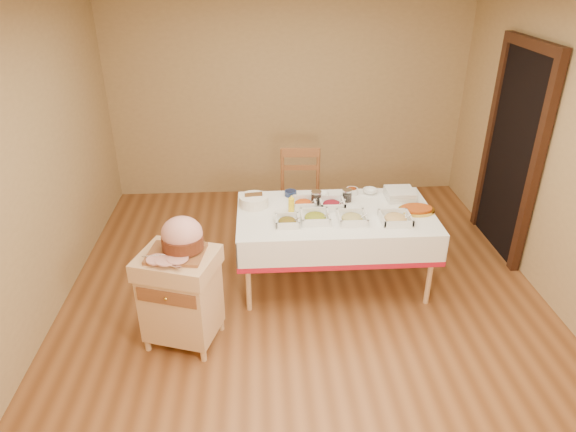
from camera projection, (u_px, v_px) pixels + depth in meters
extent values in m
plane|color=brown|center=(305.00, 299.00, 4.83)|extent=(5.00, 5.00, 0.00)
plane|color=white|center=(310.00, 1.00, 3.64)|extent=(5.00, 5.00, 0.00)
plane|color=tan|center=(288.00, 96.00, 6.45)|extent=(4.50, 0.00, 4.50)
plane|color=tan|center=(368.00, 412.00, 2.01)|extent=(4.50, 0.00, 4.50)
plane|color=tan|center=(28.00, 178.00, 4.11)|extent=(0.00, 5.00, 5.00)
plane|color=tan|center=(571.00, 165.00, 4.36)|extent=(0.00, 5.00, 5.00)
cube|color=black|center=(512.00, 155.00, 5.27)|extent=(0.06, 0.90, 2.10)
cube|color=#351B10|center=(534.00, 174.00, 4.82)|extent=(0.08, 0.10, 2.10)
cube|color=#351B10|center=(491.00, 140.00, 5.71)|extent=(0.08, 0.10, 2.10)
cube|color=#351B10|center=(534.00, 44.00, 4.76)|extent=(0.08, 1.10, 0.10)
cube|color=#E1B07B|center=(335.00, 215.00, 4.78)|extent=(1.80, 1.00, 0.04)
cylinder|color=#E1B07B|center=(248.00, 277.00, 4.53)|extent=(0.05, 0.05, 0.71)
cylinder|color=#E1B07B|center=(249.00, 231.00, 5.27)|extent=(0.05, 0.05, 0.71)
cylinder|color=#E1B07B|center=(430.00, 271.00, 4.62)|extent=(0.05, 0.05, 0.71)
cylinder|color=#E1B07B|center=(406.00, 226.00, 5.36)|extent=(0.05, 0.05, 0.71)
cube|color=white|center=(335.00, 213.00, 4.76)|extent=(1.82, 1.02, 0.01)
cube|color=#E1B07B|center=(182.00, 301.00, 4.15)|extent=(0.66, 0.60, 0.59)
cube|color=#E1B07B|center=(177.00, 263.00, 3.98)|extent=(0.71, 0.65, 0.15)
cube|color=brown|center=(176.00, 299.00, 3.86)|extent=(0.47, 0.16, 0.12)
sphere|color=gold|center=(175.00, 299.00, 3.85)|extent=(0.03, 0.03, 0.03)
cylinder|color=#E1B07B|center=(152.00, 352.00, 4.12)|extent=(0.05, 0.05, 0.10)
cylinder|color=#E1B07B|center=(160.00, 321.00, 4.47)|extent=(0.05, 0.05, 0.10)
cylinder|color=#E1B07B|center=(213.00, 349.00, 4.15)|extent=(0.05, 0.05, 0.10)
cylinder|color=#E1B07B|center=(216.00, 319.00, 4.49)|extent=(0.05, 0.05, 0.10)
cube|color=brown|center=(301.00, 199.00, 5.59)|extent=(0.48, 0.46, 0.03)
cylinder|color=brown|center=(283.00, 229.00, 5.54)|extent=(0.04, 0.04, 0.49)
cylinder|color=brown|center=(283.00, 213.00, 5.89)|extent=(0.04, 0.04, 0.49)
cylinder|color=brown|center=(319.00, 229.00, 5.54)|extent=(0.04, 0.04, 0.49)
cylinder|color=brown|center=(317.00, 212.00, 5.89)|extent=(0.04, 0.04, 0.49)
cylinder|color=brown|center=(282.00, 171.00, 5.65)|extent=(0.04, 0.04, 0.53)
cylinder|color=brown|center=(318.00, 171.00, 5.66)|extent=(0.04, 0.04, 0.53)
cube|color=brown|center=(300.00, 153.00, 5.56)|extent=(0.42, 0.05, 0.10)
cube|color=brown|center=(176.00, 253.00, 3.94)|extent=(0.42, 0.34, 0.03)
ellipsoid|color=#E19B92|center=(182.00, 233.00, 3.92)|extent=(0.32, 0.29, 0.27)
cylinder|color=#592714|center=(183.00, 242.00, 3.95)|extent=(0.32, 0.32, 0.11)
cube|color=silver|center=(166.00, 263.00, 3.78)|extent=(0.27, 0.12, 0.00)
cylinder|color=silver|center=(164.00, 255.00, 3.88)|extent=(0.31, 0.09, 0.01)
cube|color=silver|center=(287.00, 223.00, 4.55)|extent=(0.21, 0.21, 0.01)
ellipsoid|color=#A02412|center=(287.00, 221.00, 4.54)|extent=(0.16, 0.16, 0.06)
cylinder|color=silver|center=(293.00, 222.00, 4.52)|extent=(0.13, 0.01, 0.09)
cube|color=silver|center=(315.00, 220.00, 4.61)|extent=(0.26, 0.26, 0.01)
ellipsoid|color=#BC8618|center=(315.00, 217.00, 4.60)|extent=(0.19, 0.19, 0.07)
cylinder|color=silver|center=(322.00, 218.00, 4.58)|extent=(0.14, 0.01, 0.10)
cube|color=silver|center=(352.00, 221.00, 4.59)|extent=(0.25, 0.25, 0.01)
ellipsoid|color=tan|center=(352.00, 218.00, 4.58)|extent=(0.19, 0.19, 0.07)
cylinder|color=silver|center=(359.00, 219.00, 4.56)|extent=(0.14, 0.01, 0.10)
cube|color=silver|center=(395.00, 221.00, 4.59)|extent=(0.27, 0.27, 0.01)
ellipsoid|color=tan|center=(396.00, 218.00, 4.58)|extent=(0.20, 0.20, 0.07)
cylinder|color=silver|center=(403.00, 219.00, 4.56)|extent=(0.14, 0.01, 0.10)
cube|color=silver|center=(304.00, 205.00, 4.87)|extent=(0.23, 0.23, 0.02)
ellipsoid|color=#C4450E|center=(304.00, 203.00, 4.86)|extent=(0.17, 0.17, 0.06)
cylinder|color=silver|center=(309.00, 204.00, 4.84)|extent=(0.15, 0.01, 0.11)
cube|color=silver|center=(332.00, 206.00, 4.85)|extent=(0.23, 0.23, 0.02)
ellipsoid|color=maroon|center=(332.00, 204.00, 4.84)|extent=(0.18, 0.18, 0.06)
cylinder|color=silver|center=(338.00, 205.00, 4.82)|extent=(0.15, 0.01, 0.11)
cylinder|color=silver|center=(253.00, 198.00, 4.97)|extent=(0.11, 0.11, 0.05)
cylinder|color=black|center=(253.00, 197.00, 4.96)|extent=(0.09, 0.09, 0.02)
cylinder|color=navy|center=(291.00, 193.00, 5.07)|extent=(0.12, 0.12, 0.05)
cylinder|color=maroon|center=(291.00, 192.00, 5.07)|extent=(0.10, 0.10, 0.02)
cylinder|color=silver|center=(352.00, 191.00, 5.11)|extent=(0.12, 0.12, 0.06)
cylinder|color=#C4450E|center=(352.00, 189.00, 5.10)|extent=(0.10, 0.10, 0.02)
imported|color=silver|center=(321.00, 195.00, 5.06)|extent=(0.18, 0.18, 0.04)
imported|color=silver|center=(370.00, 191.00, 5.13)|extent=(0.18, 0.18, 0.04)
cylinder|color=silver|center=(316.00, 198.00, 4.89)|extent=(0.10, 0.10, 0.12)
cylinder|color=silver|center=(316.00, 192.00, 4.86)|extent=(0.10, 0.10, 0.01)
cylinder|color=black|center=(316.00, 200.00, 4.90)|extent=(0.08, 0.08, 0.09)
cylinder|color=silver|center=(347.00, 196.00, 4.95)|extent=(0.09, 0.09, 0.11)
cylinder|color=silver|center=(347.00, 190.00, 4.92)|extent=(0.10, 0.10, 0.01)
cylinder|color=black|center=(347.00, 197.00, 4.95)|extent=(0.08, 0.08, 0.08)
cylinder|color=yellow|center=(291.00, 205.00, 4.73)|extent=(0.06, 0.06, 0.14)
cone|color=yellow|center=(291.00, 197.00, 4.69)|extent=(0.04, 0.04, 0.03)
cylinder|color=white|center=(254.00, 201.00, 4.86)|extent=(0.28, 0.28, 0.10)
cube|color=silver|center=(399.00, 198.00, 5.02)|extent=(0.26, 0.26, 0.01)
cube|color=silver|center=(399.00, 197.00, 5.01)|extent=(0.26, 0.26, 0.01)
cube|color=silver|center=(400.00, 195.00, 5.00)|extent=(0.26, 0.26, 0.01)
cube|color=silver|center=(400.00, 193.00, 5.00)|extent=(0.26, 0.26, 0.01)
cube|color=silver|center=(400.00, 192.00, 4.99)|extent=(0.26, 0.26, 0.01)
cube|color=silver|center=(400.00, 190.00, 4.98)|extent=(0.26, 0.26, 0.01)
ellipsoid|color=gold|center=(416.00, 210.00, 4.76)|extent=(0.34, 0.24, 0.03)
ellipsoid|color=#B44913|center=(417.00, 209.00, 4.76)|extent=(0.29, 0.20, 0.03)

